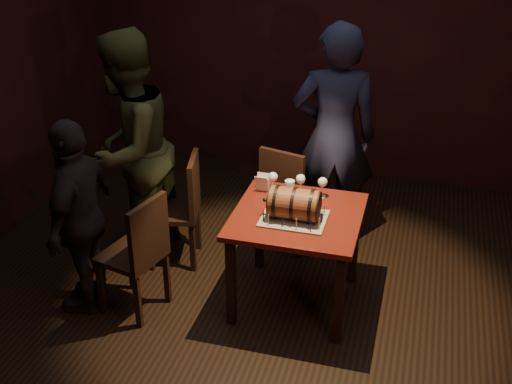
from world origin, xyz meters
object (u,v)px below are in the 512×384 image
(barrel_cake, at_px, (294,204))
(wine_glass_left, at_px, (273,178))
(pub_table, at_px, (297,227))
(chair_left_front, at_px, (139,250))
(chair_back, at_px, (287,193))
(wine_glass_right, at_px, (323,183))
(person_left_rear, at_px, (128,150))
(person_left_front, at_px, (81,217))
(pint_of_ale, at_px, (290,190))
(chair_left_rear, at_px, (183,204))
(person_back, at_px, (334,138))
(wine_glass_mid, at_px, (301,180))

(barrel_cake, distance_m, wine_glass_left, 0.44)
(pub_table, relative_size, chair_left_front, 0.97)
(pub_table, bearing_deg, chair_left_front, -158.61)
(chair_back, distance_m, chair_left_front, 1.40)
(wine_glass_right, height_order, chair_back, chair_back)
(person_left_rear, bearing_deg, pub_table, 84.96)
(chair_back, bearing_deg, person_left_front, -136.76)
(pint_of_ale, bearing_deg, person_left_front, -155.18)
(wine_glass_left, relative_size, wine_glass_right, 1.00)
(pub_table, relative_size, chair_left_rear, 0.97)
(person_back, bearing_deg, wine_glass_mid, 66.86)
(pub_table, bearing_deg, person_back, 84.95)
(person_back, distance_m, person_left_rear, 1.66)
(wine_glass_right, height_order, person_left_front, person_left_front)
(chair_back, bearing_deg, wine_glass_mid, -65.24)
(person_back, bearing_deg, chair_left_rear, 19.33)
(wine_glass_mid, distance_m, chair_back, 0.58)
(wine_glass_mid, bearing_deg, barrel_cake, -84.45)
(barrel_cake, xyz_separation_m, person_left_front, (-1.46, -0.35, -0.14))
(person_back, bearing_deg, barrel_cake, 72.93)
(wine_glass_mid, bearing_deg, person_left_front, -152.80)
(person_left_rear, xyz_separation_m, person_left_front, (-0.04, -0.73, -0.21))
(wine_glass_mid, height_order, chair_back, chair_back)
(barrel_cake, xyz_separation_m, chair_left_rear, (-1.00, 0.39, -0.35))
(wine_glass_mid, relative_size, wine_glass_right, 1.00)
(barrel_cake, relative_size, pint_of_ale, 2.67)
(person_back, bearing_deg, chair_left_front, 38.81)
(pint_of_ale, bearing_deg, wine_glass_right, 22.80)
(pub_table, bearing_deg, wine_glass_mid, 98.58)
(pint_of_ale, bearing_deg, chair_left_rear, 173.19)
(wine_glass_right, xyz_separation_m, pint_of_ale, (-0.23, -0.09, -0.05))
(wine_glass_right, bearing_deg, person_left_rear, -179.92)
(barrel_cake, bearing_deg, person_left_rear, 165.11)
(wine_glass_right, relative_size, person_left_front, 0.11)
(pint_of_ale, distance_m, person_left_front, 1.51)
(wine_glass_mid, relative_size, chair_left_front, 0.17)
(chair_back, bearing_deg, wine_glass_right, -49.94)
(chair_back, height_order, person_left_rear, person_left_rear)
(wine_glass_right, distance_m, person_left_front, 1.76)
(person_left_front, bearing_deg, person_back, 128.55)
(chair_left_rear, relative_size, chair_left_front, 1.00)
(wine_glass_left, height_order, chair_back, chair_back)
(wine_glass_right, bearing_deg, wine_glass_mid, 177.97)
(wine_glass_mid, relative_size, chair_left_rear, 0.17)
(chair_left_front, bearing_deg, wine_glass_right, 31.38)
(chair_left_front, height_order, person_back, person_back)
(person_left_front, bearing_deg, chair_left_front, 88.67)
(person_left_rear, bearing_deg, person_back, 120.78)
(person_back, height_order, person_left_front, person_back)
(person_back, xyz_separation_m, person_left_front, (-1.56, -1.40, -0.22))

